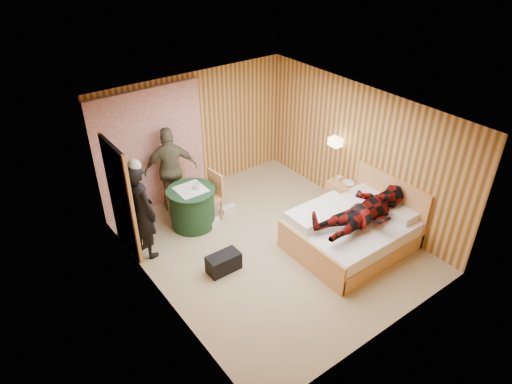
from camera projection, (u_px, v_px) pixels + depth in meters
floor at (270, 244)px, 8.15m from camera, size 4.20×5.00×0.01m
ceiling at (273, 113)px, 6.82m from camera, size 4.20×5.00×0.01m
wall_back at (195, 133)px, 9.19m from camera, size 4.20×0.02×2.50m
wall_left at (154, 230)px, 6.42m from camera, size 0.02×5.00×2.50m
wall_right at (359, 150)px, 8.55m from camera, size 0.02×5.00×2.50m
curtain at (151, 150)px, 8.66m from camera, size 2.20×0.08×2.40m
doorway at (121, 200)px, 7.52m from camera, size 0.06×0.90×2.05m
wall_lamp at (335, 142)px, 8.74m from camera, size 0.26×0.24×0.16m
bed at (351, 231)px, 7.96m from camera, size 2.01×1.58×1.09m
nightstand at (342, 195)px, 9.02m from camera, size 0.43×0.58×0.56m
round_table at (192, 207)px, 8.46m from camera, size 0.88×0.88×0.78m
chair_far at (175, 184)px, 8.87m from camera, size 0.55×0.55×0.93m
chair_near at (211, 193)px, 8.58m from camera, size 0.47×0.47×0.96m
duffel_bag at (224, 263)px, 7.50m from camera, size 0.55×0.30×0.31m
sneaker_left at (228, 209)px, 8.99m from camera, size 0.30×0.12×0.13m
sneaker_right at (212, 224)px, 8.57m from camera, size 0.33×0.22×0.14m
woman_standing at (141, 211)px, 7.50m from camera, size 0.54×0.71×1.75m
man_at_table at (171, 169)px, 8.72m from camera, size 1.09×0.73×1.72m
man_on_bed at (367, 205)px, 7.47m from camera, size 0.86×0.67×1.77m
book_lower at (345, 184)px, 8.83m from camera, size 0.18×0.24×0.02m
book_upper at (345, 183)px, 8.82m from camera, size 0.27×0.28×0.02m
cup_nightstand at (339, 179)px, 8.94m from camera, size 0.13×0.13×0.09m
cup_table at (197, 186)px, 8.25m from camera, size 0.13×0.13×0.10m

